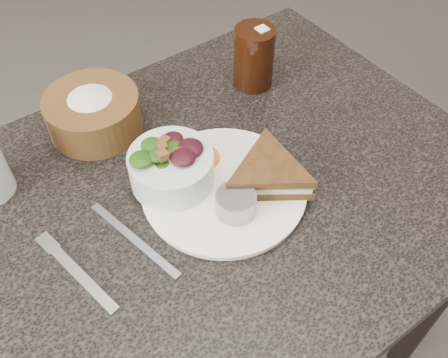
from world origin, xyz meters
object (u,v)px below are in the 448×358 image
object	(u,v)px
dining_table	(203,304)
dressing_ramekin	(236,203)
salad_bowl	(171,164)
cola_glass	(254,55)
dinner_plate	(224,189)
bread_basket	(92,108)
sandwich	(269,173)

from	to	relation	value
dining_table	dressing_ramekin	size ratio (longest dim) A/B	15.91
salad_bowl	cola_glass	xyz separation A→B (m)	(0.27, 0.13, 0.02)
dinner_plate	cola_glass	distance (m)	0.29
salad_bowl	bread_basket	distance (m)	0.20
dining_table	bread_basket	size ratio (longest dim) A/B	5.97
dinner_plate	salad_bowl	bearing A→B (deg)	134.65
dinner_plate	sandwich	bearing A→B (deg)	-27.80
cola_glass	dressing_ramekin	bearing A→B (deg)	-132.52
dressing_ramekin	sandwich	bearing A→B (deg)	11.91
sandwich	dressing_ramekin	distance (m)	0.08
dinner_plate	salad_bowl	distance (m)	0.10
dinner_plate	sandwich	world-z (taller)	sandwich
dressing_ramekin	cola_glass	xyz separation A→B (m)	(0.22, 0.24, 0.04)
dining_table	cola_glass	bearing A→B (deg)	35.02
sandwich	salad_bowl	xyz separation A→B (m)	(-0.12, 0.09, 0.02)
dressing_ramekin	bread_basket	distance (m)	0.32
sandwich	bread_basket	bearing A→B (deg)	153.73
dinner_plate	bread_basket	distance (m)	0.28
salad_bowl	bread_basket	world-z (taller)	bread_basket
salad_bowl	dressing_ramekin	distance (m)	0.12
dining_table	salad_bowl	bearing A→B (deg)	104.90
dinner_plate	bread_basket	world-z (taller)	bread_basket
sandwich	dressing_ramekin	xyz separation A→B (m)	(-0.08, -0.02, -0.00)
bread_basket	sandwich	bearing A→B (deg)	-60.48
sandwich	dressing_ramekin	world-z (taller)	sandwich
bread_basket	dining_table	bearing A→B (deg)	-77.59
sandwich	bread_basket	size ratio (longest dim) A/B	0.97
sandwich	salad_bowl	world-z (taller)	salad_bowl
dinner_plate	bread_basket	size ratio (longest dim) A/B	1.58
dinner_plate	bread_basket	bearing A→B (deg)	111.40
dressing_ramekin	dining_table	bearing A→B (deg)	117.48
bread_basket	cola_glass	xyz separation A→B (m)	(0.31, -0.06, 0.02)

